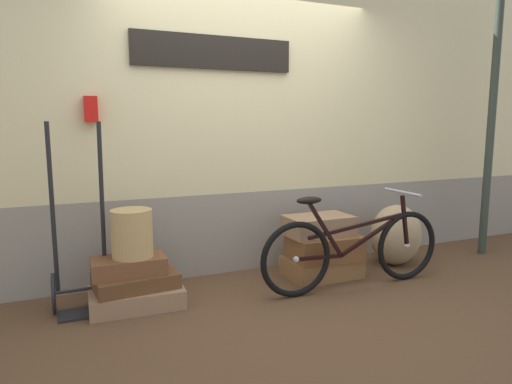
# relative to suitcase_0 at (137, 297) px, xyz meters

# --- Properties ---
(ground) EXTENTS (9.58, 5.20, 0.06)m
(ground) POSITION_rel_suitcase_0_xyz_m (1.09, -0.27, -0.10)
(ground) COLOR #513823
(station_building) EXTENTS (7.58, 0.74, 2.80)m
(station_building) POSITION_rel_suitcase_0_xyz_m (1.10, 0.58, 1.33)
(station_building) COLOR gray
(station_building) RESTS_ON ground
(suitcase_0) EXTENTS (0.71, 0.44, 0.14)m
(suitcase_0) POSITION_rel_suitcase_0_xyz_m (0.00, 0.00, 0.00)
(suitcase_0) COLOR #937051
(suitcase_0) RESTS_ON ground
(suitcase_1) EXTENTS (0.63, 0.43, 0.11)m
(suitcase_1) POSITION_rel_suitcase_0_xyz_m (0.00, 0.01, 0.13)
(suitcase_1) COLOR brown
(suitcase_1) RESTS_ON suitcase_0
(suitcase_2) EXTENTS (0.55, 0.31, 0.13)m
(suitcase_2) POSITION_rel_suitcase_0_xyz_m (-0.05, 0.02, 0.25)
(suitcase_2) COLOR brown
(suitcase_2) RESTS_ON suitcase_1
(suitcase_3) EXTENTS (0.65, 0.45, 0.17)m
(suitcase_3) POSITION_rel_suitcase_0_xyz_m (1.66, 0.03, 0.01)
(suitcase_3) COLOR olive
(suitcase_3) RESTS_ON ground
(suitcase_4) EXTENTS (0.64, 0.45, 0.21)m
(suitcase_4) POSITION_rel_suitcase_0_xyz_m (1.66, 0.00, 0.21)
(suitcase_4) COLOR brown
(suitcase_4) RESTS_ON suitcase_3
(suitcase_5) EXTENTS (0.59, 0.37, 0.17)m
(suitcase_5) POSITION_rel_suitcase_0_xyz_m (1.62, 0.04, 0.40)
(suitcase_5) COLOR #937051
(suitcase_5) RESTS_ON suitcase_4
(wicker_basket) EXTENTS (0.30, 0.30, 0.36)m
(wicker_basket) POSITION_rel_suitcase_0_xyz_m (-0.01, 0.02, 0.49)
(wicker_basket) COLOR tan
(wicker_basket) RESTS_ON suitcase_2
(luggage_trolley) EXTENTS (0.42, 0.37, 1.39)m
(luggage_trolley) POSITION_rel_suitcase_0_xyz_m (-0.37, 0.10, 0.25)
(luggage_trolley) COLOR black
(luggage_trolley) RESTS_ON ground
(burlap_sack) EXTENTS (0.52, 0.44, 0.59)m
(burlap_sack) POSITION_rel_suitcase_0_xyz_m (2.52, 0.05, 0.22)
(burlap_sack) COLOR tan
(burlap_sack) RESTS_ON ground
(bicycle) EXTENTS (1.72, 0.46, 0.81)m
(bicycle) POSITION_rel_suitcase_0_xyz_m (1.74, -0.33, 0.26)
(bicycle) COLOR black
(bicycle) RESTS_ON ground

